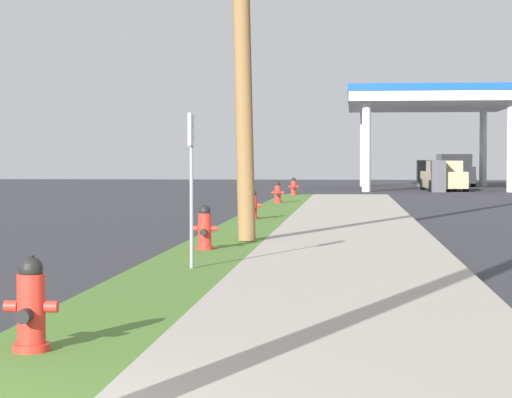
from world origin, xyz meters
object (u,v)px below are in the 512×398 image
Objects in this scene: fire_hydrant_third at (253,206)px; fire_hydrant_fourth at (278,193)px; street_sign_post at (191,158)px; fire_hydrant_fifth at (294,187)px; car_tan_by_near_pump at (444,177)px; fire_hydrant_nearest at (31,309)px; truck_silver_at_forecourt at (451,171)px; fire_hydrant_second at (205,230)px.

fire_hydrant_third is 1.00× the size of fire_hydrant_fourth.
fire_hydrant_fourth is (-0.07, 9.98, 0.00)m from fire_hydrant_third.
street_sign_post is at bearing -89.09° from fire_hydrant_fourth.
fire_hydrant_fifth is 30.13m from street_sign_post.
fire_hydrant_third is 0.16× the size of car_tan_by_near_pump.
truck_silver_at_forecourt is (8.68, 56.83, 0.47)m from fire_hydrant_nearest.
fire_hydrant_fourth is 20.10m from car_tan_by_near_pump.
fire_hydrant_third is 11.92m from street_sign_post.
fire_hydrant_third is 0.13× the size of truck_silver_at_forecourt.
fire_hydrant_fourth is at bearing 90.11° from fire_hydrant_nearest.
fire_hydrant_third is (0.02, 18.07, 0.00)m from fire_hydrant_nearest.
fire_hydrant_nearest is at bearing -92.73° from street_sign_post.
street_sign_post is at bearing -85.38° from fire_hydrant_second.
car_tan_by_near_pump is (7.29, 28.68, 0.28)m from fire_hydrant_third.
fire_hydrant_second is 3.20m from street_sign_post.
fire_hydrant_nearest is 6.33m from street_sign_post.
street_sign_post is (0.24, -2.96, 1.19)m from fire_hydrant_second.
car_tan_by_near_pump reaches higher than fire_hydrant_nearest.
fire_hydrant_third is 1.00× the size of fire_hydrant_fifth.
fire_hydrant_third is at bearing 89.94° from fire_hydrant_nearest.
street_sign_post reaches higher than fire_hydrant_third.
fire_hydrant_fourth is (-0.11, 18.87, 0.00)m from fire_hydrant_second.
fire_hydrant_second is 27.14m from fire_hydrant_fifth.
car_tan_by_near_pump reaches higher than fire_hydrant_fifth.
street_sign_post is (0.28, -11.85, 1.19)m from fire_hydrant_third.
car_tan_by_near_pump is at bearing 81.11° from fire_hydrant_nearest.
fire_hydrant_second is at bearing 89.64° from fire_hydrant_nearest.
fire_hydrant_third is at bearing -90.09° from fire_hydrant_fifth.
car_tan_by_near_pump is 10.17m from truck_silver_at_forecourt.
car_tan_by_near_pump is at bearing 68.51° from fire_hydrant_fourth.
car_tan_by_near_pump reaches higher than fire_hydrant_fourth.
truck_silver_at_forecourt is (1.36, 10.07, 0.19)m from car_tan_by_near_pump.
fire_hydrant_second is 0.13× the size of truck_silver_at_forecourt.
fire_hydrant_nearest is at bearing -98.89° from car_tan_by_near_pump.
street_sign_post reaches higher than fire_hydrant_second.
truck_silver_at_forecourt reaches higher than fire_hydrant_third.
fire_hydrant_second is 0.16× the size of car_tan_by_near_pump.
fire_hydrant_second is 0.35× the size of street_sign_post.
truck_silver_at_forecourt is at bearing 82.28° from car_tan_by_near_pump.
fire_hydrant_nearest is 1.00× the size of fire_hydrant_fifth.
fire_hydrant_nearest is at bearing -90.06° from fire_hydrant_third.
fire_hydrant_nearest is at bearing -98.68° from truck_silver_at_forecourt.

